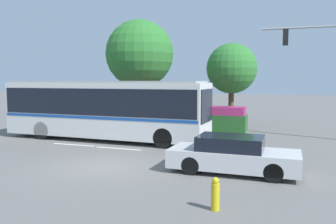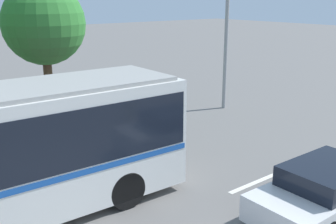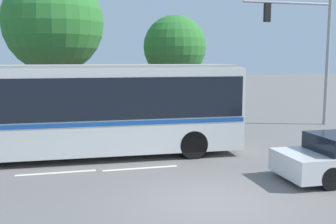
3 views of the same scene
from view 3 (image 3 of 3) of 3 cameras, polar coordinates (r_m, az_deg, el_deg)
ground_plane at (r=10.18m, az=5.63°, el=-12.46°), size 140.00×140.00×0.00m
city_bus at (r=14.39m, az=-12.80°, el=0.94°), size 11.68×2.86×3.26m
traffic_light_pole at (r=22.01m, az=19.49°, el=9.43°), size 4.93×0.24×6.68m
flowering_hedge at (r=19.92m, az=-7.09°, el=-0.19°), size 10.13×1.33×1.61m
street_tree_left at (r=21.30m, az=-16.04°, el=12.07°), size 5.02×5.02×7.75m
street_tree_centre at (r=23.22m, az=0.96°, el=9.20°), size 3.59×3.59×5.93m
lane_stripe_near at (r=12.87m, az=-15.62°, el=-8.35°), size 2.40×0.16×0.01m
lane_stripe_mid at (r=14.84m, az=19.43°, el=-6.38°), size 2.40×0.16×0.01m
lane_stripe_far at (r=12.93m, az=-3.94°, el=-8.00°), size 2.40×0.16×0.01m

